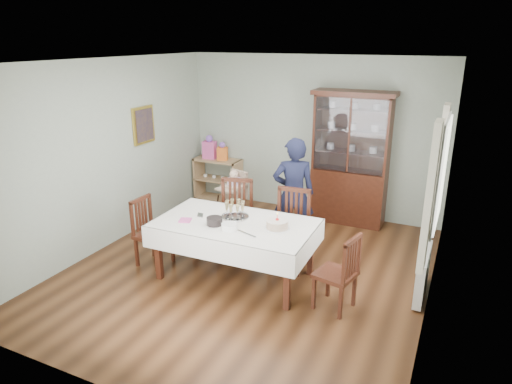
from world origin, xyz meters
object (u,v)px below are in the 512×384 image
Objects in this scene: sideboard at (218,179)px; chair_far_left at (235,232)px; china_cabinet at (351,157)px; birthday_cake at (277,225)px; champagne_tray at (235,213)px; gift_bag_pink at (210,148)px; chair_end_left at (153,245)px; dining_table at (235,249)px; high_chair at (235,206)px; chair_far_right at (289,245)px; woman at (293,194)px; chair_end_right at (336,287)px; gift_bag_orange at (222,152)px.

sideboard is 2.32m from chair_far_left.
china_cabinet is 2.48m from birthday_cake.
sideboard is 2.88m from champagne_tray.
chair_far_left is at bearing -121.80° from china_cabinet.
champagne_tray is (1.60, -2.36, 0.43)m from sideboard.
chair_end_left is at bearing -76.24° from gift_bag_pink.
champagne_tray is at bearing 117.18° from dining_table.
champagne_tray is at bearing -71.97° from chair_end_left.
chair_end_left is 3.00× the size of birthday_cake.
champagne_tray reaches higher than birthday_cake.
high_chair reaches higher than champagne_tray.
gift_bag_pink is at bearing 179.97° from china_cabinet.
champagne_tray is 2.93m from gift_bag_pink.
china_cabinet is 2.42× the size of sideboard.
chair_far_right is 1.84m from chair_end_left.
gift_bag_pink is (-2.18, 1.33, 0.17)m from woman.
gift_bag_pink reaches higher than chair_end_right.
gift_bag_orange is (-2.12, 2.45, 0.13)m from birthday_cake.
chair_end_left is 1.83m from birthday_cake.
gift_bag_pink is at bearing -56.36° from woman.
china_cabinet is 6.01× the size of champagne_tray.
gift_bag_orange is at bearing 132.51° from chair_far_right.
chair_far_right is 1.14× the size of chair_end_left.
sideboard reaches higher than dining_table.
dining_table is 1.28m from woman.
chair_far_left is 2.93× the size of champagne_tray.
dining_table is 4.56× the size of gift_bag_pink.
dining_table is 5.60× the size of champagne_tray.
chair_end_left is at bearing -81.94° from gift_bag_orange.
dining_table is at bearing -56.26° from sideboard.
birthday_cake is (0.21, -1.12, -0.01)m from woman.
champagne_tray is at bearing -53.14° from gift_bag_pink.
sideboard is at bearing 179.51° from china_cabinet.
chair_far_left is 2.49m from gift_bag_pink.
china_cabinet reaches higher than chair_far_right.
chair_far_right is 0.81m from woman.
chair_far_right is at bearing 33.48° from champagne_tray.
chair_end_left is at bearing -172.55° from dining_table.
champagne_tray is (-0.60, -0.40, 0.51)m from chair_far_right.
dining_table is 0.70m from chair_far_left.
birthday_cake is at bearing -49.22° from gift_bag_orange.
chair_far_left is 0.74m from champagne_tray.
chair_end_right is at bearing -6.73° from dining_table.
high_chair is at bearing 141.74° from chair_far_right.
birthday_cake reaches higher than dining_table.
chair_end_right is 0.93× the size of high_chair.
chair_end_right is 1.00m from birthday_cake.
dining_table is 0.47m from champagne_tray.
woman is (-1.02, 1.31, 0.55)m from chair_end_right.
birthday_cake is 3.43m from gift_bag_pink.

